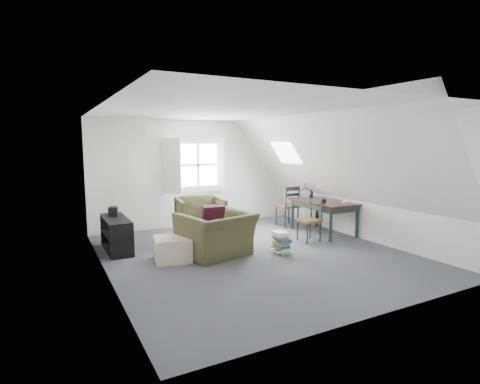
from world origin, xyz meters
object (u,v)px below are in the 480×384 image
dining_table (324,205)px  dining_chair_far (288,205)px  ottoman (172,249)px  dining_chair_near (310,220)px  media_shelf (117,236)px  armchair_far (201,238)px  armchair_near (216,255)px  magazine_stack (281,242)px

dining_table → dining_chair_far: bearing=106.8°
ottoman → dining_chair_near: dining_chair_near is taller
media_shelf → armchair_far: bearing=4.1°
dining_chair_far → dining_chair_near: bearing=63.1°
armchair_near → dining_chair_near: 2.13m
dining_table → dining_chair_far: 0.97m
armchair_near → magazine_stack: bearing=145.9°
dining_chair_far → magazine_stack: dining_chair_far is taller
armchair_near → armchair_far: bearing=-112.7°
armchair_near → dining_chair_far: size_ratio=1.21×
media_shelf → magazine_stack: 3.00m
armchair_near → dining_table: dining_table is taller
armchair_near → dining_chair_near: bearing=167.6°
dining_table → magazine_stack: bearing=-153.6°
ottoman → dining_table: dining_table is taller
dining_table → dining_chair_far: size_ratio=1.49×
dining_chair_near → media_shelf: 3.74m
dining_chair_far → dining_chair_near: dining_chair_far is taller
armchair_near → magazine_stack: (1.09, -0.42, 0.20)m
dining_table → dining_chair_near: size_ratio=1.71×
armchair_near → dining_chair_far: dining_chair_far is taller
dining_table → dining_chair_near: bearing=-149.7°
armchair_far → dining_chair_near: bearing=-25.0°
armchair_near → armchair_far: (0.22, 1.27, 0.00)m
dining_table → magazine_stack: 1.91m
armchair_far → dining_chair_far: (2.25, 0.06, 0.50)m
armchair_near → media_shelf: media_shelf is taller
dining_chair_far → magazine_stack: size_ratio=2.47×
armchair_near → ottoman: 0.79m
media_shelf → ottoman: bearing=-55.7°
armchair_near → magazine_stack: magazine_stack is taller
dining_table → dining_chair_near: dining_chair_near is taller
dining_table → media_shelf: bearing=170.5°
armchair_far → dining_chair_far: size_ratio=0.99×
dining_chair_near → dining_table: bearing=125.0°
ottoman → magazine_stack: size_ratio=1.50×
ottoman → magazine_stack: 1.92m
magazine_stack → ottoman: bearing=164.3°
armchair_far → ottoman: (-0.98, -1.17, 0.20)m
ottoman → media_shelf: size_ratio=0.50×
ottoman → dining_chair_far: bearing=20.9°
armchair_far → magazine_stack: 1.91m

